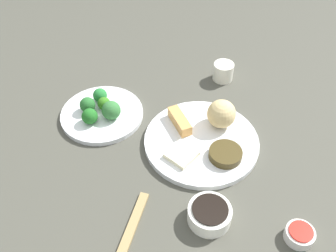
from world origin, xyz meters
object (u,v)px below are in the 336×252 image
(chopsticks_pair, at_px, (129,234))
(soy_sauce_bowl, at_px, (209,215))
(broccoli_plate, at_px, (102,114))
(teacup, at_px, (223,72))
(main_plate, at_px, (201,142))
(sauce_ramekin_sweet_and_sour, at_px, (299,235))

(chopsticks_pair, bearing_deg, soy_sauce_bowl, 30.42)
(broccoli_plate, bearing_deg, teacup, 43.19)
(chopsticks_pair, bearing_deg, main_plate, 74.83)
(main_plate, xyz_separation_m, broccoli_plate, (-0.29, 0.02, -0.00))
(broccoli_plate, height_order, sauce_ramekin_sweet_and_sour, sauce_ramekin_sweet_and_sour)
(broccoli_plate, xyz_separation_m, sauce_ramekin_sweet_and_sour, (0.54, -0.21, 0.01))
(main_plate, bearing_deg, chopsticks_pair, -105.17)
(soy_sauce_bowl, distance_m, sauce_ramekin_sweet_and_sour, 0.19)
(soy_sauce_bowl, relative_size, sauce_ramekin_sweet_and_sour, 1.56)
(chopsticks_pair, bearing_deg, teacup, 82.45)
(main_plate, distance_m, soy_sauce_bowl, 0.22)
(soy_sauce_bowl, distance_m, teacup, 0.50)
(soy_sauce_bowl, relative_size, chopsticks_pair, 0.45)
(soy_sauce_bowl, height_order, sauce_ramekin_sweet_and_sour, soy_sauce_bowl)
(broccoli_plate, distance_m, soy_sauce_bowl, 0.42)
(main_plate, height_order, soy_sauce_bowl, soy_sauce_bowl)
(sauce_ramekin_sweet_and_sour, bearing_deg, broccoli_plate, 158.82)
(main_plate, bearing_deg, soy_sauce_bowl, -71.52)
(main_plate, relative_size, sauce_ramekin_sweet_and_sour, 4.85)
(teacup, bearing_deg, sauce_ramekin_sweet_and_sour, -61.33)
(teacup, xyz_separation_m, chopsticks_pair, (-0.08, -0.58, -0.02))
(sauce_ramekin_sweet_and_sour, xyz_separation_m, teacup, (-0.26, 0.48, 0.01))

